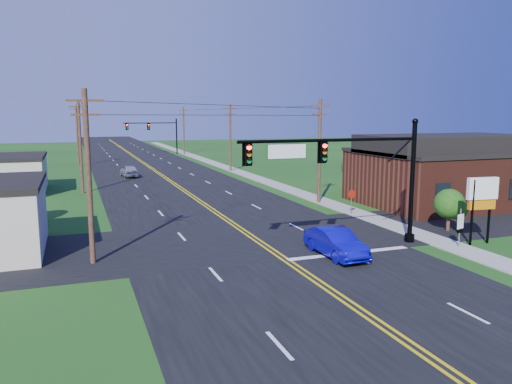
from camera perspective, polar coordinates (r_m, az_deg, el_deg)
name	(u,v)px	position (r m, az deg, el deg)	size (l,w,h in m)	color
ground	(352,309)	(20.90, 10.89, -12.99)	(260.00, 260.00, 0.00)	#134112
road_main	(156,172)	(67.75, -11.38, 2.22)	(16.00, 220.00, 0.04)	black
road_cross	(252,239)	(31.26, -0.52, -5.37)	(70.00, 10.00, 0.04)	black
sidewalk	(256,178)	(60.69, -0.05, 1.64)	(2.00, 160.00, 0.08)	gray
signal_mast_main	(347,167)	(28.66, 10.40, 2.79)	(11.30, 0.60, 7.48)	black
signal_mast_far	(154,131)	(97.69, -11.60, 6.88)	(10.98, 0.60, 7.48)	black
brick_building	(446,177)	(46.17, 20.86, 1.64)	(14.20, 11.20, 4.70)	#502016
utility_pole_left_a	(89,174)	(26.72, -18.59, 1.96)	(1.80, 0.28, 9.00)	#362018
utility_pole_left_b	(80,145)	(51.63, -19.44, 5.07)	(1.80, 0.28, 9.00)	#362018
utility_pole_left_c	(77,134)	(78.60, -19.75, 6.21)	(1.80, 0.28, 9.00)	#362018
utility_pole_right_a	(319,149)	(43.50, 7.26, 4.88)	(1.80, 0.28, 9.00)	#362018
utility_pole_right_b	(230,136)	(67.62, -2.95, 6.36)	(1.80, 0.28, 9.00)	#362018
utility_pole_right_c	(184,130)	(96.67, -8.26, 7.06)	(1.80, 0.28, 9.00)	#362018
tree_right_back	(357,166)	(50.20, 11.42, 2.88)	(3.00, 3.00, 4.10)	#362018
shrub_corner	(449,204)	(35.34, 21.21, -1.28)	(2.00, 2.00, 2.86)	#362018
tree_left	(18,193)	(39.13, -25.53, -0.15)	(2.40, 2.40, 3.37)	#362018
blue_car	(336,243)	(27.69, 9.08, -5.79)	(1.61, 4.63, 1.53)	#0C08AE
distant_car	(129,171)	(63.49, -14.29, 2.33)	(1.75, 4.36, 1.49)	#ACACB1
route_sign	(460,225)	(31.39, 22.30, -3.52)	(0.56, 0.17, 2.30)	slate
stop_sign	(352,197)	(38.93, 10.88, -0.54)	(0.69, 0.26, 2.00)	slate
pylon_sign	(482,196)	(32.41, 24.42, -0.38)	(1.98, 0.52, 4.04)	black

